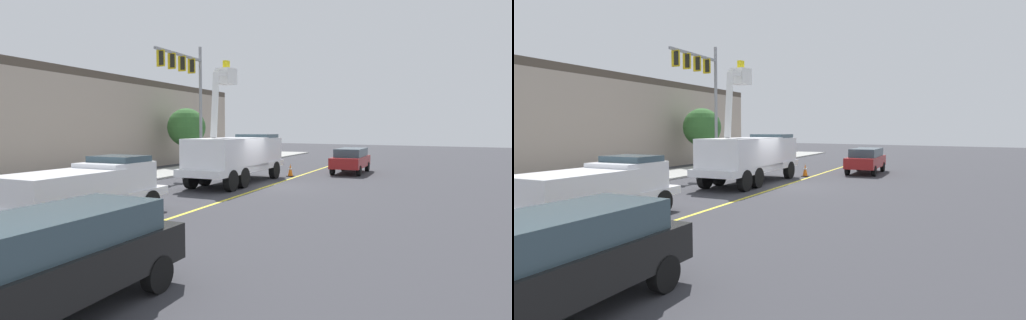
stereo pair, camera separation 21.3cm
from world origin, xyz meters
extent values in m
plane|color=#38383D|center=(0.00, 0.00, 0.00)|extent=(120.00, 120.00, 0.00)
cube|color=#9E9E99|center=(-1.42, 8.58, 0.06)|extent=(59.78, 13.36, 0.12)
cube|color=yellow|center=(0.00, 0.00, 0.00)|extent=(49.35, 8.33, 0.01)
cube|color=white|center=(0.01, 2.08, 0.90)|extent=(8.50, 3.81, 0.36)
cube|color=white|center=(2.60, 2.51, 1.67)|extent=(2.97, 2.75, 1.60)
cube|color=#384C56|center=(2.80, 2.54, 2.37)|extent=(2.12, 2.37, 0.64)
cube|color=white|center=(-0.96, 1.92, 1.62)|extent=(5.59, 3.32, 1.80)
cube|color=white|center=(-2.07, 1.85, 4.20)|extent=(1.05, 0.73, 3.33)
cube|color=white|center=(-0.46, 2.70, 6.01)|extent=(2.70, 1.59, 0.62)
cube|color=white|center=(0.81, 3.36, 6.03)|extent=(0.90, 0.90, 0.90)
cube|color=yellow|center=(0.81, 3.36, 6.63)|extent=(0.36, 0.24, 0.60)
cylinder|color=black|center=(2.66, 3.66, 0.52)|extent=(1.08, 0.51, 1.04)
cylinder|color=black|center=(3.03, 1.44, 0.52)|extent=(1.08, 0.51, 1.04)
cylinder|color=black|center=(-1.63, 2.95, 0.52)|extent=(1.08, 0.51, 1.04)
cylinder|color=black|center=(-1.26, 0.73, 0.52)|extent=(1.08, 0.51, 1.04)
cylinder|color=black|center=(-2.92, 2.73, 0.52)|extent=(1.08, 0.51, 1.04)
cylinder|color=black|center=(-2.56, 0.51, 0.52)|extent=(1.08, 0.51, 1.04)
cube|color=white|center=(-10.27, 0.37, 0.75)|extent=(5.87, 2.99, 0.30)
cube|color=white|center=(-9.06, 0.57, 1.30)|extent=(2.30, 2.24, 1.10)
cube|color=#384C56|center=(-8.86, 0.61, 1.78)|extent=(1.61, 1.96, 0.56)
cube|color=white|center=(-11.27, 0.21, 1.15)|extent=(3.66, 2.62, 1.10)
cylinder|color=black|center=(-8.60, 1.61, 0.42)|extent=(0.88, 0.43, 0.84)
cylinder|color=black|center=(-8.29, -0.26, 0.42)|extent=(0.88, 0.43, 0.84)
cylinder|color=black|center=(-12.25, 1.00, 0.42)|extent=(0.88, 0.43, 0.84)
cylinder|color=black|center=(-11.94, -0.86, 0.42)|extent=(0.88, 0.43, 0.84)
cube|color=maroon|center=(8.59, -1.28, 0.79)|extent=(5.05, 2.66, 0.70)
cube|color=#384C56|center=(8.73, -1.26, 1.39)|extent=(3.68, 2.21, 0.60)
cylinder|color=black|center=(7.12, -2.39, 0.34)|extent=(0.71, 0.35, 0.68)
cylinder|color=black|center=(6.84, -0.71, 0.34)|extent=(0.71, 0.35, 0.68)
cylinder|color=black|center=(10.34, -1.86, 0.34)|extent=(0.71, 0.35, 0.68)
cylinder|color=black|center=(10.06, -0.17, 0.34)|extent=(0.71, 0.35, 0.68)
cube|color=black|center=(-14.74, -5.15, 0.79)|extent=(5.05, 2.66, 0.70)
cube|color=#384C56|center=(-14.59, -5.12, 1.39)|extent=(3.68, 2.21, 0.60)
cylinder|color=black|center=(-12.99, -5.73, 0.34)|extent=(0.71, 0.35, 0.68)
cylinder|color=black|center=(-13.27, -4.04, 0.34)|extent=(0.71, 0.35, 0.68)
cube|color=black|center=(-13.83, -2.09, 0.02)|extent=(0.40, 0.40, 0.04)
cone|color=orange|center=(-13.83, -2.09, 0.45)|extent=(0.32, 0.32, 0.83)
cylinder|color=white|center=(-13.83, -2.09, 0.54)|extent=(0.20, 0.20, 0.08)
cube|color=black|center=(4.56, 1.18, 0.02)|extent=(0.40, 0.40, 0.04)
cone|color=orange|center=(4.56, 1.18, 0.42)|extent=(0.32, 0.32, 0.76)
cylinder|color=white|center=(4.56, 1.18, 0.50)|extent=(0.20, 0.20, 0.08)
cylinder|color=gray|center=(4.44, 8.54, 4.44)|extent=(0.22, 0.22, 8.87)
cube|color=gray|center=(1.90, 8.12, 7.92)|extent=(5.09, 1.00, 0.16)
cube|color=gold|center=(3.31, 8.35, 7.37)|extent=(0.21, 0.57, 1.00)
cube|color=black|center=(3.33, 8.25, 7.37)|extent=(0.25, 0.35, 0.84)
cube|color=gold|center=(2.19, 8.16, 7.37)|extent=(0.21, 0.57, 1.00)
cube|color=black|center=(2.20, 8.06, 7.37)|extent=(0.25, 0.35, 0.84)
cube|color=gold|center=(1.06, 7.98, 7.37)|extent=(0.21, 0.57, 1.00)
cube|color=black|center=(1.08, 7.88, 7.37)|extent=(0.25, 0.35, 0.84)
cube|color=gold|center=(-0.07, 7.79, 7.37)|extent=(0.21, 0.57, 1.00)
cube|color=black|center=(-0.05, 7.69, 7.37)|extent=(0.25, 0.35, 0.84)
cube|color=#A89989|center=(3.00, 17.59, 3.17)|extent=(26.19, 12.54, 6.34)
cube|color=#4C4238|center=(3.00, 17.59, 6.59)|extent=(26.19, 12.54, 0.50)
cylinder|color=brown|center=(6.02, 11.44, 1.04)|extent=(0.32, 0.32, 2.09)
sphere|color=#33662D|center=(6.02, 11.44, 3.15)|extent=(3.05, 3.05, 3.05)
camera|label=1|loc=(-18.03, -11.25, 2.97)|focal=28.59mm
camera|label=2|loc=(-17.91, -11.43, 2.97)|focal=28.59mm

